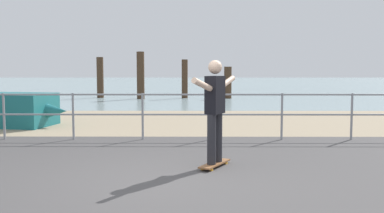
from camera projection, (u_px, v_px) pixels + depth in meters
The scene contains 10 objects.
ground_plane at pixel (159, 205), 5.21m from camera, with size 24.00×10.00×0.04m, color #474444.
beach_strip at pixel (181, 121), 13.18m from camera, with size 24.00×6.00×0.04m, color tan.
sea_surface at pixel (190, 84), 41.07m from camera, with size 72.00×50.00×0.04m, color #849EA3.
railing_fence at pixel (108, 109), 9.74m from camera, with size 13.89×0.05×1.05m.
skateboard at pixel (215, 164), 7.12m from camera, with size 0.55×0.80×0.08m.
skateboarder at pixel (215, 105), 7.03m from camera, with size 0.76×1.32×1.65m.
groyne_post_0 at pixel (100, 78), 22.97m from camera, with size 0.35×0.35×2.13m, color #422D1E.
groyne_post_1 at pixel (141, 75), 22.16m from camera, with size 0.38×0.38×2.38m, color #422D1E.
groyne_post_2 at pixel (185, 79), 22.68m from camera, with size 0.31×0.31×2.00m, color #422D1E.
groyne_post_3 at pixel (228, 83), 22.53m from camera, with size 0.38×0.38×1.64m, color #422D1E.
Camera 1 is at (0.42, -6.08, 1.63)m, focal length 41.34 mm.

